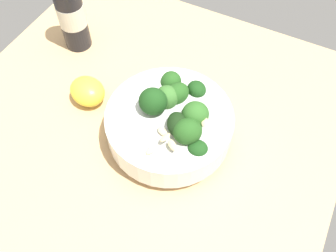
# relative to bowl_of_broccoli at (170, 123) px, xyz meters

# --- Properties ---
(ground_plane) EXTENTS (0.65, 0.65, 0.04)m
(ground_plane) POSITION_rel_bowl_of_broccoli_xyz_m (-0.06, 0.00, -0.07)
(ground_plane) COLOR tan
(bowl_of_broccoli) EXTENTS (0.20, 0.20, 0.11)m
(bowl_of_broccoli) POSITION_rel_bowl_of_broccoli_xyz_m (0.00, 0.00, 0.00)
(bowl_of_broccoli) COLOR white
(bowl_of_broccoli) RESTS_ON ground_plane
(lemon_wedge) EXTENTS (0.08, 0.07, 0.04)m
(lemon_wedge) POSITION_rel_bowl_of_broccoli_xyz_m (-0.16, 0.01, -0.02)
(lemon_wedge) COLOR yellow
(lemon_wedge) RESTS_ON ground_plane
(bottle_tall) EXTENTS (0.05, 0.05, 0.18)m
(bottle_tall) POSITION_rel_bowl_of_broccoli_xyz_m (-0.26, 0.12, 0.04)
(bottle_tall) COLOR black
(bottle_tall) RESTS_ON ground_plane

